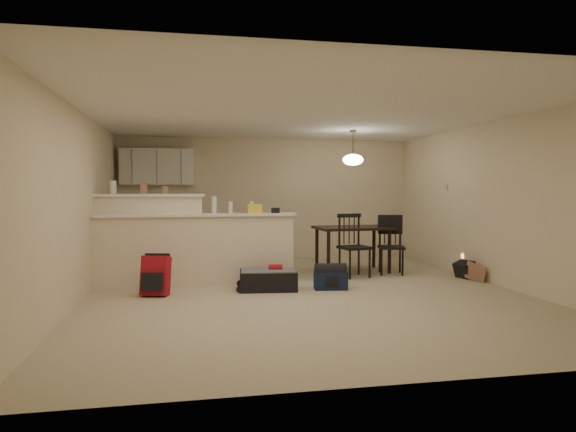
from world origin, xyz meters
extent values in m
plane|color=#B7AC8C|center=(0.00, 0.00, 0.00)|extent=(7.00, 7.00, 0.00)
plane|color=white|center=(0.00, 0.00, 2.50)|extent=(7.00, 7.00, 0.00)
cube|color=beige|center=(0.00, 3.50, 1.25)|extent=(6.00, 0.02, 2.50)
cube|color=beige|center=(0.00, -3.50, 1.25)|extent=(6.00, 0.02, 2.50)
cube|color=beige|center=(-3.00, 0.00, 1.25)|extent=(0.02, 7.00, 2.50)
cube|color=beige|center=(3.00, 0.00, 1.25)|extent=(0.02, 7.00, 2.50)
cube|color=beige|center=(-1.50, 0.90, 0.53)|extent=(3.00, 0.28, 1.05)
cube|color=white|center=(-1.50, 0.90, 1.07)|extent=(3.08, 0.38, 0.04)
cube|color=beige|center=(-2.20, 1.12, 0.68)|extent=(1.60, 0.24, 1.35)
cube|color=white|center=(-2.20, 1.12, 1.37)|extent=(1.68, 0.34, 0.04)
cube|color=white|center=(-2.20, 3.32, 1.90)|extent=(1.40, 0.34, 0.70)
cube|color=white|center=(-2.00, 3.19, 0.45)|extent=(1.80, 0.60, 0.90)
cube|color=beige|center=(2.98, 1.55, 1.50)|extent=(0.02, 0.12, 0.12)
cylinder|color=silver|center=(-2.73, 1.12, 1.49)|extent=(0.10, 0.10, 0.20)
cube|color=#956A4D|center=(-2.28, 1.12, 1.47)|extent=(0.10, 0.07, 0.16)
cube|color=#956A4D|center=(-1.95, 1.12, 1.45)|extent=(0.08, 0.06, 0.12)
cylinder|color=silver|center=(-1.22, 0.90, 1.22)|extent=(0.07, 0.07, 0.26)
cylinder|color=silver|center=(-0.97, 0.90, 1.18)|extent=(0.06, 0.06, 0.18)
cube|color=#956A4D|center=(-0.59, 0.90, 1.16)|extent=(0.22, 0.18, 0.14)
cube|color=#956A4D|center=(-0.26, 0.90, 1.13)|extent=(0.12, 0.10, 0.08)
cylinder|color=silver|center=(-0.64, 0.90, 1.18)|extent=(0.06, 0.06, 0.19)
cube|color=black|center=(1.24, 1.62, 0.78)|extent=(1.32, 0.91, 0.04)
cylinder|color=black|center=(0.70, 1.26, 0.38)|extent=(0.06, 0.06, 0.76)
cylinder|color=black|center=(1.81, 1.31, 0.38)|extent=(0.06, 0.06, 0.76)
cylinder|color=black|center=(0.67, 1.94, 0.38)|extent=(0.06, 0.06, 0.76)
cylinder|color=black|center=(1.78, 1.99, 0.38)|extent=(0.06, 0.06, 0.76)
cylinder|color=brown|center=(1.24, 1.62, 2.25)|extent=(0.02, 0.02, 0.50)
cylinder|color=brown|center=(1.24, 1.62, 2.48)|extent=(0.12, 0.12, 0.03)
ellipsoid|color=white|center=(1.24, 1.62, 1.98)|extent=(0.36, 0.36, 0.20)
cube|color=black|center=(-0.48, 0.28, 0.14)|extent=(0.87, 0.61, 0.28)
cube|color=#A61221|center=(-2.06, 0.18, 0.27)|extent=(0.41, 0.31, 0.54)
cube|color=#121E3A|center=(0.43, 0.15, 0.13)|extent=(0.51, 0.32, 0.26)
cube|color=black|center=(2.85, 0.61, 0.14)|extent=(0.29, 0.35, 0.27)
cube|color=#956A4D|center=(2.85, 0.31, 0.14)|extent=(0.13, 0.36, 0.28)
camera|label=1|loc=(-1.60, -7.04, 1.46)|focal=32.00mm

